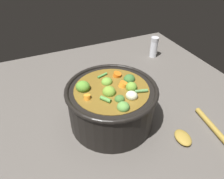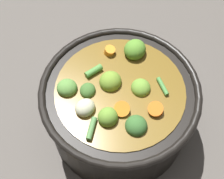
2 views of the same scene
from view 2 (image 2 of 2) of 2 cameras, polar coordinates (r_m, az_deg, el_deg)
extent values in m
plane|color=#514C47|center=(0.63, 1.21, -6.19)|extent=(1.10, 1.10, 0.00)
cylinder|color=black|center=(0.58, 1.32, -3.45)|extent=(0.26, 0.26, 0.13)
torus|color=black|center=(0.52, 1.46, -0.13)|extent=(0.27, 0.27, 0.01)
cylinder|color=brown|center=(0.57, 1.33, -3.21)|extent=(0.22, 0.22, 0.12)
ellipsoid|color=#5B9140|center=(0.52, -8.16, 0.29)|extent=(0.03, 0.03, 0.03)
ellipsoid|color=olive|center=(0.52, 5.19, 0.62)|extent=(0.04, 0.04, 0.03)
ellipsoid|color=olive|center=(0.52, -0.29, 1.44)|extent=(0.05, 0.05, 0.03)
ellipsoid|color=#578F2E|center=(0.56, 4.17, 7.21)|extent=(0.06, 0.05, 0.03)
ellipsoid|color=olive|center=(0.49, -0.76, -5.05)|extent=(0.05, 0.04, 0.03)
ellipsoid|color=#406D2E|center=(0.52, -4.42, -0.11)|extent=(0.03, 0.03, 0.02)
ellipsoid|color=#36672D|center=(0.49, 4.40, -6.59)|extent=(0.04, 0.04, 0.03)
cylinder|color=orange|center=(0.50, 1.63, -3.58)|extent=(0.03, 0.03, 0.03)
cylinder|color=orange|center=(0.50, 7.90, -3.66)|extent=(0.04, 0.04, 0.02)
cylinder|color=orange|center=(0.56, -0.50, 6.84)|extent=(0.03, 0.03, 0.02)
ellipsoid|color=beige|center=(0.50, -4.90, -3.33)|extent=(0.04, 0.04, 0.03)
cylinder|color=#498B3F|center=(0.53, 9.08, 1.00)|extent=(0.04, 0.02, 0.01)
cylinder|color=#50903E|center=(0.53, -3.34, 3.37)|extent=(0.03, 0.03, 0.01)
cylinder|color=#508144|center=(0.48, -3.73, -7.06)|extent=(0.04, 0.02, 0.01)
camera|label=1|loc=(0.64, -56.41, 32.64)|focal=34.34mm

